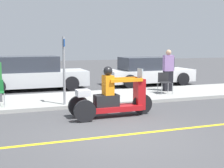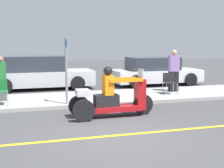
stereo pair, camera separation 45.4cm
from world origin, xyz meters
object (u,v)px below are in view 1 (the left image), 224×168
spectator_end_of_line (168,71)px  parked_car_lot_right (32,74)px  motorcycle_trike (112,99)px  folding_chair_set_back (164,81)px  street_sign (64,68)px  parked_car_lot_left (148,72)px

spectator_end_of_line → parked_car_lot_right: size_ratio=0.36×
motorcycle_trike → folding_chair_set_back: bearing=39.4°
folding_chair_set_back → street_sign: size_ratio=0.37×
folding_chair_set_back → street_sign: 4.34m
parked_car_lot_right → parked_car_lot_left: (5.71, -0.25, -0.05)m
motorcycle_trike → street_sign: size_ratio=1.12×
parked_car_lot_left → street_sign: (-5.11, -4.26, 0.65)m
motorcycle_trike → spectator_end_of_line: (3.58, 3.07, 0.43)m
spectator_end_of_line → parked_car_lot_left: 2.90m
parked_car_lot_left → street_sign: size_ratio=2.01×
street_sign → spectator_end_of_line: bearing=16.9°
spectator_end_of_line → parked_car_lot_left: (0.48, 2.85, -0.28)m
spectator_end_of_line → street_sign: 4.86m
motorcycle_trike → parked_car_lot_left: 7.17m
motorcycle_trike → folding_chair_set_back: size_ratio=3.01×
spectator_end_of_line → folding_chair_set_back: bearing=-132.3°
folding_chair_set_back → parked_car_lot_left: parked_car_lot_left is taller
folding_chair_set_back → parked_car_lot_left: bearing=74.5°
folding_chair_set_back → parked_car_lot_right: parked_car_lot_right is taller
spectator_end_of_line → folding_chair_set_back: (-0.45, -0.50, -0.32)m
spectator_end_of_line → parked_car_lot_right: bearing=149.4°
spectator_end_of_line → street_sign: bearing=-163.1°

